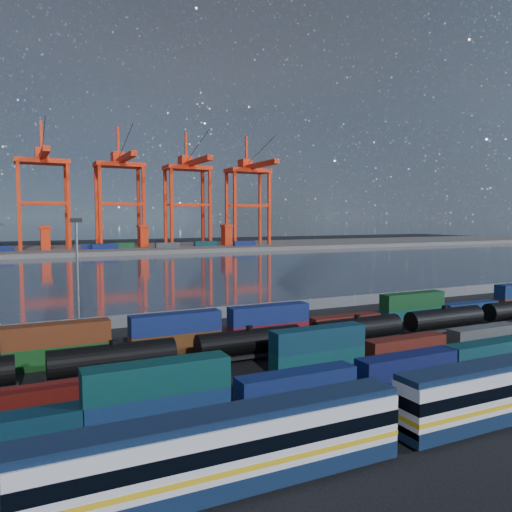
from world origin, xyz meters
name	(u,v)px	position (x,y,z in m)	size (l,w,h in m)	color
ground	(363,354)	(0.00, 0.00, 0.00)	(700.00, 700.00, 0.00)	black
harbor_water	(151,272)	(0.00, 105.00, 0.01)	(700.00, 700.00, 0.00)	#333B4A
far_quay	(99,249)	(0.00, 210.00, 1.00)	(700.00, 70.00, 2.00)	#514F4C
distant_mountains	(48,151)	(63.02, 1600.00, 220.29)	(2470.00, 1100.00, 520.00)	#1E2630
passenger_train	(226,452)	(-26.84, -21.11, 2.56)	(76.07, 2.97, 5.10)	silver
container_row_south	(329,375)	(-11.39, -9.26, 1.70)	(140.51, 2.40, 5.11)	#3F4344
container_row_mid	(332,353)	(-6.66, -2.92, 1.74)	(140.49, 2.24, 4.77)	#46484C
container_row_north	(281,325)	(-5.39, 11.02, 2.00)	(140.72, 2.31, 4.92)	navy
tanker_string	(306,336)	(-5.85, 3.79, 2.05)	(90.77, 2.85, 4.08)	black
waterfront_fence	(261,309)	(0.00, 28.00, 1.00)	(160.12, 0.12, 2.20)	#595B5E
yard_light_mast	(77,270)	(-30.00, 26.00, 9.30)	(1.60, 0.40, 16.60)	slate
gantry_cranes	(83,173)	(-7.50, 203.36, 37.80)	(198.72, 45.54, 61.67)	red
quay_containers	(79,247)	(-11.00, 195.46, 3.30)	(172.58, 10.99, 2.60)	navy
straddle_carriers	(96,236)	(-2.50, 200.00, 7.82)	(140.00, 7.00, 11.10)	red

